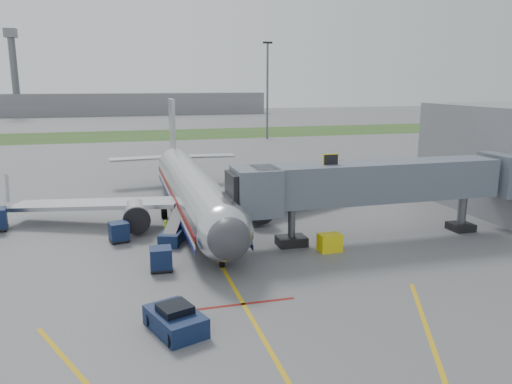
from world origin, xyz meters
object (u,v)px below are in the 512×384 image
object	(u,v)px
airliner	(192,189)
belt_loader	(174,234)
ramp_worker	(166,230)
pushback_tug	(175,320)

from	to	relation	value
airliner	belt_loader	xyz separation A→B (m)	(-2.49, -6.78, -2.08)
ramp_worker	belt_loader	bearing A→B (deg)	-74.71
airliner	pushback_tug	world-z (taller)	airliner
airliner	ramp_worker	bearing A→B (deg)	-115.83
airliner	pushback_tug	size ratio (longest dim) A/B	9.24
pushback_tug	belt_loader	xyz separation A→B (m)	(1.52, 14.55, -0.02)
belt_loader	ramp_worker	world-z (taller)	belt_loader
ramp_worker	pushback_tug	bearing A→B (deg)	-120.64
airliner	ramp_worker	world-z (taller)	airliner
airliner	pushback_tug	distance (m)	21.80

